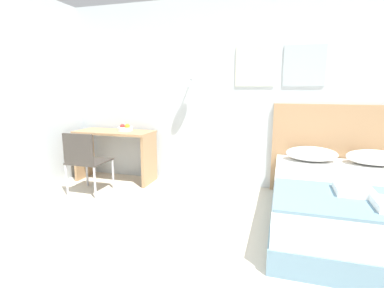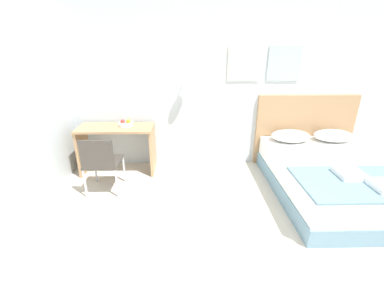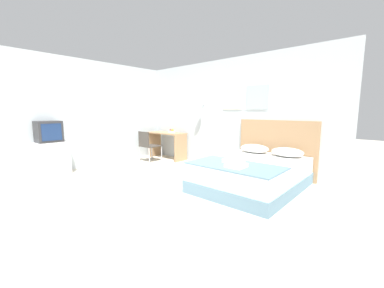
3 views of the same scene
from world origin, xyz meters
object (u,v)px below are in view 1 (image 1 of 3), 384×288
object	(u,v)px
folded_towel_near_foot	(353,190)
desk_chair	(85,158)
fruit_bowl	(125,128)
bed	(353,206)
headboard	(338,151)
pillow_left	(311,154)
throw_blanket	(372,202)
desk	(115,146)
pillow_right	(374,158)

from	to	relation	value
folded_towel_near_foot	desk_chair	world-z (taller)	desk_chair
desk_chair	fruit_bowl	size ratio (longest dim) A/B	3.72
bed	headboard	distance (m)	1.11
headboard	pillow_left	xyz separation A→B (m)	(-0.35, -0.29, 0.00)
fruit_bowl	bed	bearing A→B (deg)	-15.50
pillow_left	folded_towel_near_foot	distance (m)	1.24
headboard	throw_blanket	bearing A→B (deg)	-90.00
desk	desk_chair	distance (m)	0.68
headboard	fruit_bowl	world-z (taller)	headboard
pillow_right	fruit_bowl	distance (m)	3.34
bed	fruit_bowl	distance (m)	3.15
throw_blanket	fruit_bowl	distance (m)	3.32
pillow_left	desk_chair	bearing A→B (deg)	-167.01
headboard	desk_chair	xyz separation A→B (m)	(-3.20, -0.95, -0.10)
throw_blanket	folded_towel_near_foot	bearing A→B (deg)	127.88
headboard	desk	distance (m)	3.16
bed	desk	distance (m)	3.25
folded_towel_near_foot	desk	distance (m)	3.28
pillow_right	throw_blanket	xyz separation A→B (m)	(-0.35, -1.36, -0.08)
headboard	desk_chair	size ratio (longest dim) A/B	1.98
desk_chair	fruit_bowl	bearing A→B (deg)	73.43
headboard	pillow_left	bearing A→B (deg)	-140.24
desk	headboard	bearing A→B (deg)	4.95
pillow_right	throw_blanket	distance (m)	1.41
bed	folded_towel_near_foot	world-z (taller)	folded_towel_near_foot
folded_towel_near_foot	desk_chair	distance (m)	3.14
pillow_right	throw_blanket	size ratio (longest dim) A/B	0.41
bed	throw_blanket	distance (m)	0.66
pillow_right	throw_blanket	bearing A→B (deg)	-104.32
pillow_left	throw_blanket	world-z (taller)	pillow_left
pillow_left	throw_blanket	size ratio (longest dim) A/B	0.41
headboard	fruit_bowl	distance (m)	3.00
headboard	folded_towel_near_foot	world-z (taller)	headboard
folded_towel_near_foot	fruit_bowl	bearing A→B (deg)	155.98
pillow_left	pillow_right	bearing A→B (deg)	0.00
bed	pillow_right	xyz separation A→B (m)	(0.35, 0.77, 0.35)
throw_blanket	desk	size ratio (longest dim) A/B	1.29
headboard	pillow_left	distance (m)	0.45
pillow_left	fruit_bowl	world-z (taller)	fruit_bowl
pillow_left	desk_chair	xyz separation A→B (m)	(-2.85, -0.66, -0.10)
pillow_right	desk_chair	distance (m)	3.61
pillow_right	desk	bearing A→B (deg)	179.72
bed	pillow_left	distance (m)	0.91
throw_blanket	folded_towel_near_foot	world-z (taller)	folded_towel_near_foot
folded_towel_near_foot	desk_chair	bearing A→B (deg)	169.70
throw_blanket	desk_chair	size ratio (longest dim) A/B	1.79
desk_chair	desk	bearing A→B (deg)	85.33
headboard	desk	size ratio (longest dim) A/B	1.43
pillow_right	folded_towel_near_foot	xyz separation A→B (m)	(-0.46, -1.22, -0.03)
desk_chair	folded_towel_near_foot	bearing A→B (deg)	-10.30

